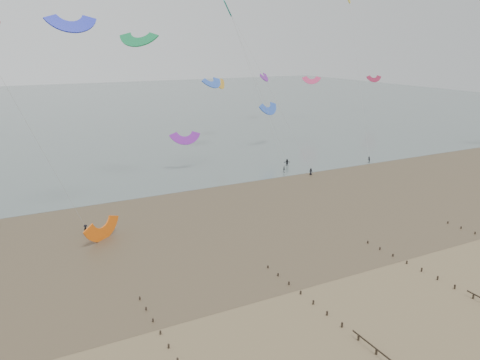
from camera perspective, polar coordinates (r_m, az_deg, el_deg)
ground at (r=55.06m, az=6.36°, el=-16.53°), size 500.00×500.00×0.00m
sea_and_shore at (r=81.46m, az=-9.69°, el=-5.38°), size 500.00×665.00×0.03m
kitesurfers at (r=97.80m, az=-4.69°, el=-0.96°), size 125.34×23.33×1.85m
grounded_kite at (r=77.62m, az=-16.28°, el=-6.95°), size 8.21×7.93×3.56m
kites_airborne at (r=127.97m, az=-22.42°, el=11.98°), size 258.89×104.01×39.19m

